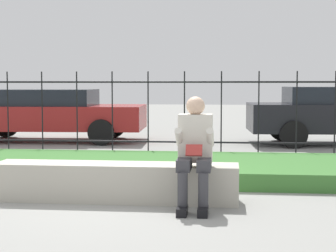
% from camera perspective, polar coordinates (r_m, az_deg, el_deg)
% --- Properties ---
extents(ground_plane, '(60.00, 60.00, 0.00)m').
position_cam_1_polar(ground_plane, '(6.79, -6.56, -7.52)').
color(ground_plane, gray).
extents(stone_bench, '(2.89, 0.49, 0.45)m').
position_cam_1_polar(stone_bench, '(6.72, -5.29, -5.91)').
color(stone_bench, '#B7B2A3').
rests_on(stone_bench, ground_plane).
extents(person_seated_reader, '(0.42, 0.73, 1.25)m').
position_cam_1_polar(person_seated_reader, '(6.25, 2.74, -2.23)').
color(person_seated_reader, black).
rests_on(person_seated_reader, ground_plane).
extents(grass_berm, '(9.35, 2.31, 0.24)m').
position_cam_1_polar(grass_berm, '(8.56, -3.80, -4.23)').
color(grass_berm, '#3D7533').
rests_on(grass_berm, ground_plane).
extents(iron_fence, '(7.35, 0.03, 1.61)m').
position_cam_1_polar(iron_fence, '(10.29, -2.03, 1.31)').
color(iron_fence, black).
rests_on(iron_fence, ground_plane).
extents(car_parked_left, '(4.60, 2.16, 1.25)m').
position_cam_1_polar(car_parked_left, '(13.84, -12.05, 1.31)').
color(car_parked_left, maroon).
rests_on(car_parked_left, ground_plane).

